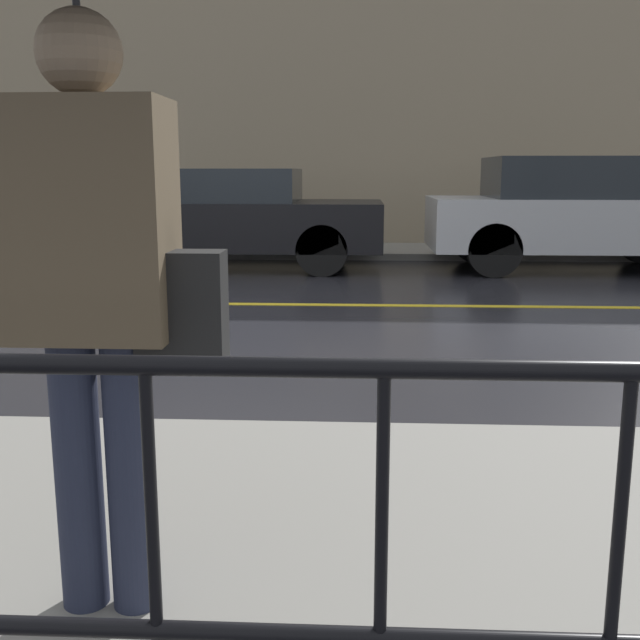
{
  "coord_description": "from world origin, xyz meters",
  "views": [
    {
      "loc": [
        1.2,
        -7.6,
        1.36
      ],
      "look_at": [
        0.92,
        -2.3,
        0.3
      ],
      "focal_mm": 42.0,
      "sensor_mm": 36.0,
      "label": 1
    }
  ],
  "objects": [
    {
      "name": "lane_marking",
      "position": [
        0.0,
        0.0,
        0.0
      ],
      "size": [
        25.2,
        0.12,
        0.01
      ],
      "color": "gold",
      "rests_on": "ground_plane"
    },
    {
      "name": "building_storefront",
      "position": [
        0.0,
        5.97,
        3.03
      ],
      "size": [
        28.0,
        0.3,
        6.06
      ],
      "color": "gray",
      "rests_on": "ground_plane"
    },
    {
      "name": "ground_plane",
      "position": [
        0.0,
        0.0,
        0.0
      ],
      "size": [
        80.0,
        80.0,
        0.0
      ],
      "primitive_type": "plane",
      "color": "black"
    },
    {
      "name": "car_black",
      "position": [
        -0.64,
        2.99,
        0.73
      ],
      "size": [
        4.22,
        1.86,
        1.39
      ],
      "color": "black",
      "rests_on": "ground_plane"
    },
    {
      "name": "sidewalk_far",
      "position": [
        0.0,
        4.89,
        0.05
      ],
      "size": [
        28.0,
        1.85,
        0.1
      ],
      "color": "gray",
      "rests_on": "ground_plane"
    },
    {
      "name": "sidewalk_near",
      "position": [
        0.0,
        -5.29,
        0.05
      ],
      "size": [
        28.0,
        2.65,
        0.1
      ],
      "color": "gray",
      "rests_on": "ground_plane"
    },
    {
      "name": "car_silver",
      "position": [
        4.15,
        2.99,
        0.79
      ],
      "size": [
        4.01,
        1.81,
        1.55
      ],
      "color": "#B2B5BA",
      "rests_on": "ground_plane"
    },
    {
      "name": "pedestrian",
      "position": [
        0.48,
        -5.63,
        1.75
      ],
      "size": [
        1.05,
        1.05,
        2.08
      ],
      "color": "#23283D",
      "rests_on": "sidewalk_near"
    }
  ]
}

